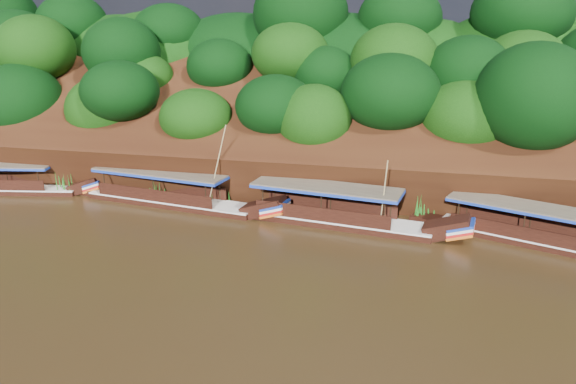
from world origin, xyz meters
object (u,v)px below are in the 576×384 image
boat_1 (348,218)px  boat_3 (18,186)px  boat_2 (181,199)px  boat_0 (552,239)px

boat_1 → boat_3: bearing=-175.1°
boat_2 → boat_3: 13.73m
boat_0 → boat_1: 12.29m
boat_0 → boat_1: (-12.27, 0.76, 0.06)m
boat_0 → boat_1: bearing=-162.1°
boat_2 → boat_3: boat_2 is taller
boat_0 → boat_1: boat_0 is taller
boat_1 → boat_3: size_ratio=1.17×
boat_0 → boat_2: bearing=-163.5°
boat_1 → boat_2: boat_2 is taller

